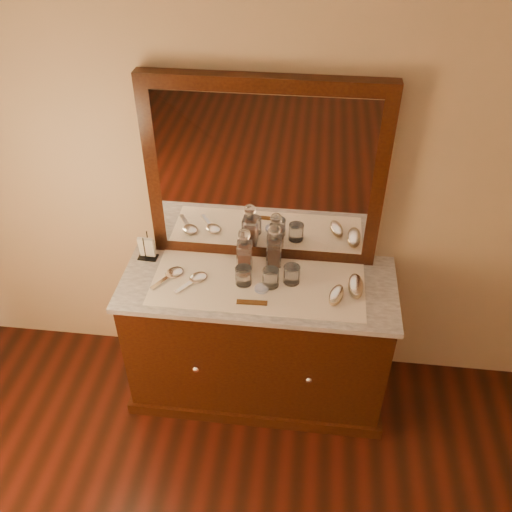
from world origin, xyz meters
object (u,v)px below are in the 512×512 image
(mirror_frame, at_px, (264,174))
(dresser_cabinet, at_px, (258,340))
(brush_far, at_px, (356,286))
(comb, at_px, (252,302))
(brush_near, at_px, (336,295))
(hand_mirror_outer, at_px, (172,274))
(napkin_rack, at_px, (147,249))
(decanter_right, at_px, (274,249))
(decanter_left, at_px, (245,254))
(hand_mirror_inner, at_px, (196,279))
(pin_dish, at_px, (262,288))

(mirror_frame, bearing_deg, dresser_cabinet, -90.00)
(mirror_frame, bearing_deg, brush_far, -26.54)
(comb, height_order, brush_near, brush_near)
(hand_mirror_outer, bearing_deg, brush_far, 0.25)
(comb, height_order, brush_far, brush_far)
(brush_far, bearing_deg, mirror_frame, 153.46)
(napkin_rack, bearing_deg, mirror_frame, 10.45)
(dresser_cabinet, height_order, brush_near, brush_near)
(decanter_right, height_order, brush_near, decanter_right)
(mirror_frame, distance_m, decanter_left, 0.43)
(napkin_rack, relative_size, hand_mirror_inner, 0.77)
(pin_dish, height_order, napkin_rack, napkin_rack)
(mirror_frame, height_order, brush_near, mirror_frame)
(brush_near, relative_size, hand_mirror_inner, 0.78)
(pin_dish, bearing_deg, comb, -109.12)
(brush_far, bearing_deg, hand_mirror_outer, -179.75)
(decanter_right, xyz_separation_m, brush_near, (0.34, -0.24, -0.08))
(pin_dish, xyz_separation_m, comb, (-0.04, -0.11, -0.00))
(hand_mirror_outer, bearing_deg, mirror_frame, 29.08)
(dresser_cabinet, xyz_separation_m, brush_far, (0.50, -0.01, 0.47))
(dresser_cabinet, xyz_separation_m, mirror_frame, (0.00, 0.25, 0.94))
(hand_mirror_inner, bearing_deg, pin_dish, -4.75)
(comb, relative_size, hand_mirror_inner, 0.75)
(brush_near, bearing_deg, pin_dish, 176.84)
(napkin_rack, relative_size, hand_mirror_outer, 0.73)
(napkin_rack, bearing_deg, decanter_right, 2.09)
(dresser_cabinet, height_order, hand_mirror_outer, hand_mirror_outer)
(dresser_cabinet, xyz_separation_m, decanter_left, (-0.08, 0.09, 0.54))
(mirror_frame, relative_size, napkin_rack, 7.67)
(pin_dish, height_order, brush_far, brush_far)
(dresser_cabinet, bearing_deg, brush_far, -0.57)
(decanter_left, xyz_separation_m, brush_far, (0.58, -0.10, -0.08))
(decanter_left, height_order, brush_near, decanter_left)
(brush_far, bearing_deg, hand_mirror_inner, -178.07)
(hand_mirror_outer, bearing_deg, pin_dish, -6.23)
(brush_far, height_order, hand_mirror_outer, brush_far)
(pin_dish, xyz_separation_m, hand_mirror_inner, (-0.35, 0.03, 0.00))
(pin_dish, bearing_deg, napkin_rack, 163.60)
(decanter_right, xyz_separation_m, hand_mirror_outer, (-0.52, -0.16, -0.09))
(decanter_left, height_order, hand_mirror_inner, decanter_left)
(mirror_frame, xyz_separation_m, decanter_left, (-0.08, -0.15, -0.40))
(pin_dish, relative_size, decanter_right, 0.29)
(decanter_left, height_order, brush_far, decanter_left)
(dresser_cabinet, distance_m, decanter_left, 0.56)
(decanter_right, bearing_deg, comb, -103.57)
(mirror_frame, xyz_separation_m, hand_mirror_outer, (-0.46, -0.25, -0.49))
(hand_mirror_inner, bearing_deg, hand_mirror_outer, 169.89)
(napkin_rack, relative_size, brush_near, 0.98)
(pin_dish, distance_m, hand_mirror_inner, 0.35)
(hand_mirror_inner, bearing_deg, napkin_rack, 151.64)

